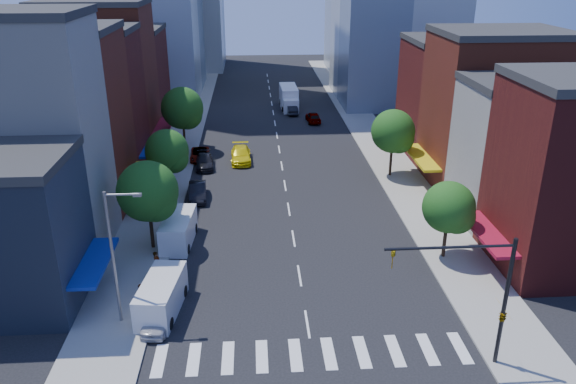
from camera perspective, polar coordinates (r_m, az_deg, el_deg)
name	(u,v)px	position (r m, az deg, el deg)	size (l,w,h in m)	color
ground	(307,324)	(37.16, 1.98, -13.26)	(220.00, 220.00, 0.00)	black
sidewalk_left	(181,141)	(73.82, -10.84, 5.10)	(5.00, 120.00, 0.15)	gray
sidewalk_right	(372,137)	(74.90, 8.58, 5.51)	(5.00, 120.00, 0.15)	gray
crosswalk	(312,354)	(34.78, 2.47, -16.13)	(19.00, 3.00, 0.01)	silver
bldg_left_1	(18,141)	(47.32, -25.75, 4.68)	(12.00, 8.00, 18.00)	beige
bldg_left_2	(56,124)	(55.24, -22.54, 6.44)	(12.00, 9.00, 16.00)	maroon
bldg_left_3	(82,106)	(63.21, -20.19, 8.18)	(12.00, 8.00, 15.00)	#511414
bldg_left_4	(101,81)	(71.01, -18.51, 10.69)	(12.00, 9.00, 17.00)	maroon
bldg_left_5	(120,81)	(80.45, -16.74, 10.72)	(12.00, 10.00, 13.00)	#511414
bldg_right_1	(531,154)	(53.43, 23.46, 3.53)	(12.00, 8.00, 12.00)	beige
bldg_right_2	(492,112)	(60.83, 20.02, 7.68)	(12.00, 10.00, 15.00)	maroon
bldg_right_3	(457,99)	(70.06, 16.79, 9.06)	(12.00, 10.00, 13.00)	#511414
traffic_signal	(495,303)	(33.62, 20.29, -10.55)	(7.24, 2.24, 8.00)	black
streetlight	(115,250)	(36.11, -17.16, -5.66)	(2.25, 0.25, 9.00)	slate
tree_left_near	(150,194)	(44.97, -13.88, -0.16)	(4.80, 4.80, 7.30)	black
tree_left_mid	(169,153)	(55.27, -12.04, 3.92)	(4.20, 4.20, 6.65)	black
tree_left_far	(184,110)	(68.41, -10.56, 8.21)	(5.00, 5.00, 7.75)	black
tree_right_near	(451,209)	(44.31, 16.20, -1.71)	(4.00, 4.00, 6.20)	black
tree_right_far	(394,133)	(60.23, 10.76, 5.91)	(4.60, 4.60, 7.20)	black
parked_car_front	(158,317)	(37.50, -13.03, -12.27)	(1.59, 3.96, 1.35)	#B4B4B9
parked_car_second	(198,191)	(55.47, -9.16, 0.05)	(1.62, 4.64, 1.53)	black
parked_car_third	(200,154)	(66.47, -8.95, 3.79)	(2.14, 4.64, 1.29)	#999999
parked_car_rear	(205,161)	(63.86, -8.48, 3.09)	(1.97, 4.84, 1.41)	black
cargo_van_near	(161,297)	(38.46, -12.79, -10.41)	(2.92, 5.78, 2.36)	silver
cargo_van_far	(178,231)	(46.95, -11.09, -3.87)	(2.62, 5.68, 2.36)	white
taxi	(241,155)	(65.31, -4.81, 3.80)	(2.26, 5.56, 1.61)	yellow
traffic_car_oncoming	(292,110)	(85.76, 0.38, 8.37)	(1.48, 4.24, 1.40)	black
traffic_car_far	(313,117)	(81.33, 2.57, 7.60)	(1.78, 4.42, 1.51)	#999999
box_truck	(289,98)	(89.16, 0.09, 9.51)	(2.74, 8.33, 3.33)	white
pedestrian_near	(157,263)	(42.67, -13.19, -7.05)	(0.68, 0.44, 1.86)	#999999
pedestrian_far	(141,295)	(39.33, -14.67, -10.13)	(0.80, 0.63, 1.65)	#999999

